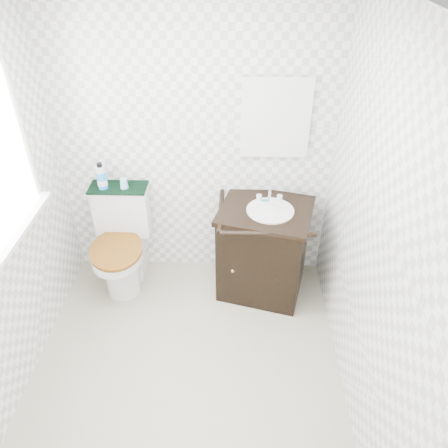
{
  "coord_description": "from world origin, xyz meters",
  "views": [
    {
      "loc": [
        0.33,
        -1.95,
        2.68
      ],
      "look_at": [
        0.25,
        0.75,
        0.78
      ],
      "focal_mm": 35.0,
      "sensor_mm": 36.0,
      "label": 1
    }
  ],
  "objects_px": {
    "trash_bin": "(247,259)",
    "mouthwash_bottle": "(101,177)",
    "toilet": "(123,246)",
    "vanity": "(264,248)",
    "cup": "(124,183)"
  },
  "relations": [
    {
      "from": "toilet",
      "to": "mouthwash_bottle",
      "type": "xyz_separation_m",
      "value": [
        -0.11,
        0.1,
        0.61
      ]
    },
    {
      "from": "mouthwash_bottle",
      "to": "cup",
      "type": "distance_m",
      "value": 0.18
    },
    {
      "from": "trash_bin",
      "to": "cup",
      "type": "distance_m",
      "value": 1.28
    },
    {
      "from": "vanity",
      "to": "trash_bin",
      "type": "distance_m",
      "value": 0.37
    },
    {
      "from": "vanity",
      "to": "mouthwash_bottle",
      "type": "xyz_separation_m",
      "value": [
        -1.31,
        0.16,
        0.56
      ]
    },
    {
      "from": "trash_bin",
      "to": "mouthwash_bottle",
      "type": "bearing_deg",
      "value": -178.29
    },
    {
      "from": "toilet",
      "to": "mouthwash_bottle",
      "type": "distance_m",
      "value": 0.63
    },
    {
      "from": "vanity",
      "to": "mouthwash_bottle",
      "type": "bearing_deg",
      "value": 172.96
    },
    {
      "from": "vanity",
      "to": "cup",
      "type": "xyz_separation_m",
      "value": [
        -1.14,
        0.17,
        0.5
      ]
    },
    {
      "from": "trash_bin",
      "to": "cup",
      "type": "bearing_deg",
      "value": -178.45
    },
    {
      "from": "trash_bin",
      "to": "mouthwash_bottle",
      "type": "xyz_separation_m",
      "value": [
        -1.18,
        -0.04,
        0.85
      ]
    },
    {
      "from": "toilet",
      "to": "cup",
      "type": "xyz_separation_m",
      "value": [
        0.06,
        0.11,
        0.55
      ]
    },
    {
      "from": "toilet",
      "to": "trash_bin",
      "type": "relative_size",
      "value": 3.02
    },
    {
      "from": "toilet",
      "to": "cup",
      "type": "height_order",
      "value": "cup"
    },
    {
      "from": "toilet",
      "to": "vanity",
      "type": "bearing_deg",
      "value": -2.89
    }
  ]
}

